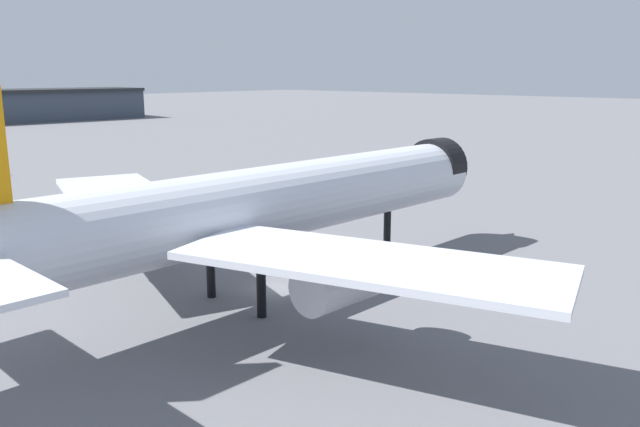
# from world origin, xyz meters

# --- Properties ---
(ground) EXTENTS (900.00, 900.00, 0.00)m
(ground) POSITION_xyz_m (0.00, 0.00, 0.00)
(ground) COLOR slate
(airliner_near_gate) EXTENTS (60.22, 55.00, 17.70)m
(airliner_near_gate) POSITION_xyz_m (-2.91, -0.83, 7.80)
(airliner_near_gate) COLOR silver
(airliner_near_gate) RESTS_ON ground
(baggage_tug_wing) EXTENTS (3.51, 2.58, 1.85)m
(baggage_tug_wing) POSITION_xyz_m (16.48, 30.41, 0.97)
(baggage_tug_wing) COLOR black
(baggage_tug_wing) RESTS_ON ground
(traffic_cone_near_nose) EXTENTS (0.53, 0.53, 0.66)m
(traffic_cone_near_nose) POSITION_xyz_m (24.62, 20.15, 0.33)
(traffic_cone_near_nose) COLOR #F2600C
(traffic_cone_near_nose) RESTS_ON ground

